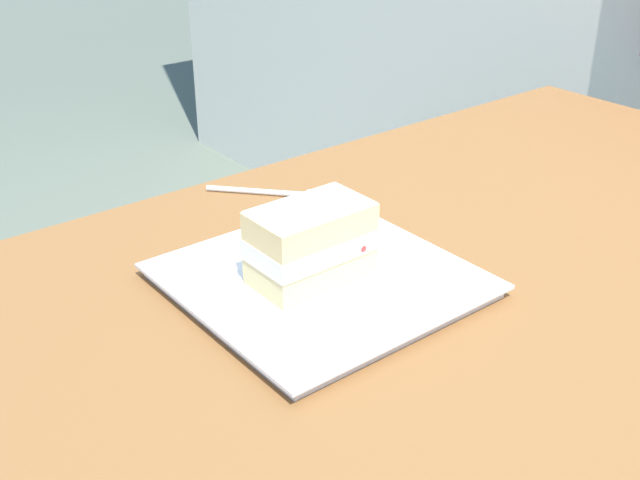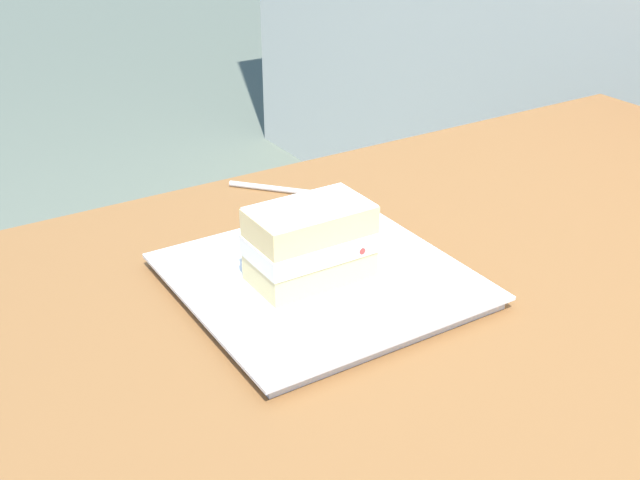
# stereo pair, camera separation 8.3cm
# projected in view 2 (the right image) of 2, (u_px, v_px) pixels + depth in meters

# --- Properties ---
(patio_table) EXTENTS (1.48, 0.81, 0.77)m
(patio_table) POSITION_uv_depth(u_px,v_px,m) (429.00, 373.00, 0.90)
(patio_table) COLOR brown
(patio_table) RESTS_ON ground
(dessert_plate) EXTENTS (0.29, 0.29, 0.02)m
(dessert_plate) POSITION_uv_depth(u_px,v_px,m) (320.00, 281.00, 0.86)
(dessert_plate) COLOR white
(dessert_plate) RESTS_ON patio_table
(cake_slice) EXTENTS (0.13, 0.08, 0.08)m
(cake_slice) POSITION_uv_depth(u_px,v_px,m) (310.00, 243.00, 0.83)
(cake_slice) COLOR #EAD18C
(cake_slice) RESTS_ON dessert_plate
(dessert_fork) EXTENTS (0.12, 0.14, 0.01)m
(dessert_fork) POSITION_uv_depth(u_px,v_px,m) (296.00, 191.00, 1.08)
(dessert_fork) COLOR silver
(dessert_fork) RESTS_ON patio_table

